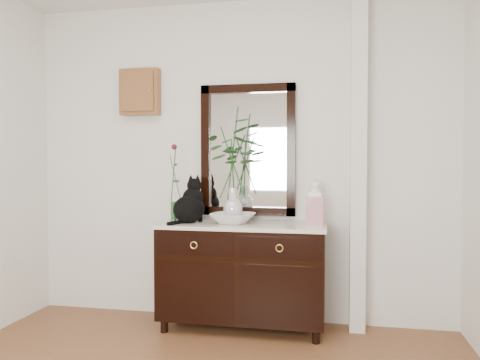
% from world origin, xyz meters
% --- Properties ---
extents(wall_back, '(3.60, 0.04, 2.70)m').
position_xyz_m(wall_back, '(0.00, 1.98, 1.35)').
color(wall_back, white).
rests_on(wall_back, ground).
extents(pilaster, '(0.12, 0.20, 2.70)m').
position_xyz_m(pilaster, '(1.00, 1.90, 1.35)').
color(pilaster, white).
rests_on(pilaster, ground).
extents(sideboard, '(1.33, 0.52, 0.82)m').
position_xyz_m(sideboard, '(0.10, 1.73, 0.47)').
color(sideboard, black).
rests_on(sideboard, ground).
extents(wall_mirror, '(0.80, 0.06, 1.10)m').
position_xyz_m(wall_mirror, '(0.10, 1.97, 1.44)').
color(wall_mirror, black).
rests_on(wall_mirror, wall_back).
extents(key_cabinet, '(0.35, 0.10, 0.40)m').
position_xyz_m(key_cabinet, '(-0.85, 1.94, 1.95)').
color(key_cabinet, brown).
rests_on(key_cabinet, wall_back).
extents(cat, '(0.35, 0.39, 0.37)m').
position_xyz_m(cat, '(-0.33, 1.70, 1.03)').
color(cat, black).
rests_on(cat, sideboard).
extents(lotus_bowl, '(0.40, 0.40, 0.08)m').
position_xyz_m(lotus_bowl, '(0.03, 1.71, 0.89)').
color(lotus_bowl, silver).
rests_on(lotus_bowl, sideboard).
extents(vase_branches, '(0.55, 0.55, 0.92)m').
position_xyz_m(vase_branches, '(0.03, 1.71, 1.33)').
color(vase_branches, silver).
rests_on(vase_branches, lotus_bowl).
extents(bud_vase_rose, '(0.10, 0.10, 0.65)m').
position_xyz_m(bud_vase_rose, '(-0.47, 1.72, 1.17)').
color(bud_vase_rose, '#2C6030').
rests_on(bud_vase_rose, sideboard).
extents(ginger_jar, '(0.13, 0.13, 0.36)m').
position_xyz_m(ginger_jar, '(0.67, 1.76, 1.03)').
color(ginger_jar, white).
rests_on(ginger_jar, sideboard).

